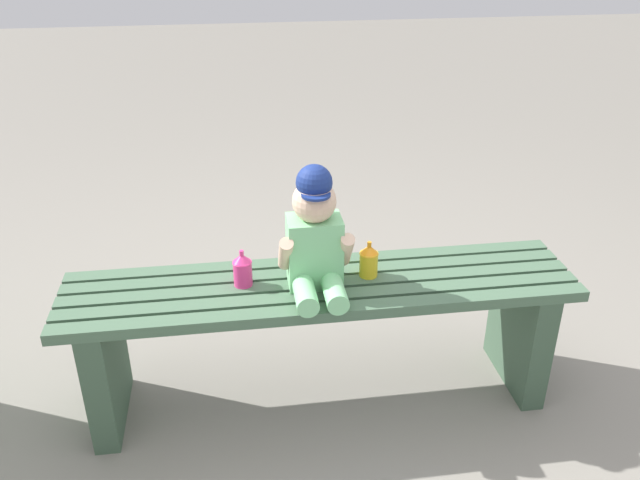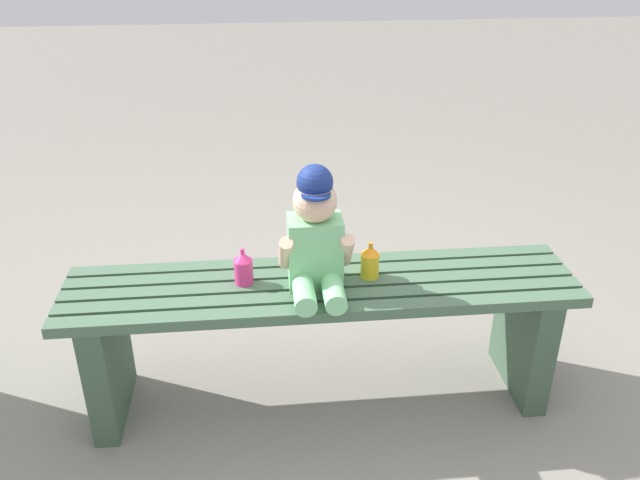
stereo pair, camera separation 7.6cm
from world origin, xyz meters
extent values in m
plane|color=gray|center=(0.00, 0.00, 0.00)|extent=(16.00, 16.00, 0.00)
cube|color=#47664C|center=(0.00, -0.15, 0.45)|extent=(1.67, 0.06, 0.04)
cube|color=#47664C|center=(0.00, -0.08, 0.45)|extent=(1.67, 0.06, 0.04)
cube|color=#47664C|center=(0.00, 0.00, 0.45)|extent=(1.67, 0.06, 0.04)
cube|color=#47664C|center=(0.00, 0.08, 0.45)|extent=(1.67, 0.06, 0.04)
cube|color=#47664C|center=(0.00, 0.15, 0.45)|extent=(1.67, 0.06, 0.04)
cube|color=#3C5641|center=(-0.71, 0.00, 0.22)|extent=(0.08, 0.36, 0.43)
cube|color=#3C5641|center=(0.71, 0.00, 0.22)|extent=(0.08, 0.36, 0.43)
cube|color=#7FCC8C|center=(-0.02, 0.00, 0.59)|extent=(0.17, 0.12, 0.23)
sphere|color=beige|center=(-0.02, 0.00, 0.76)|extent=(0.14, 0.14, 0.14)
cylinder|color=navy|center=(-0.02, -0.04, 0.80)|extent=(0.09, 0.09, 0.01)
sphere|color=navy|center=(-0.02, 0.00, 0.82)|extent=(0.11, 0.11, 0.11)
cylinder|color=#85D693|center=(-0.07, -0.12, 0.50)|extent=(0.07, 0.16, 0.07)
cylinder|color=#85D693|center=(0.02, -0.12, 0.50)|extent=(0.07, 0.16, 0.07)
cylinder|color=beige|center=(-0.11, -0.03, 0.60)|extent=(0.04, 0.12, 0.14)
cylinder|color=beige|center=(0.07, -0.03, 0.60)|extent=(0.04, 0.12, 0.14)
cylinder|color=#E5337F|center=(-0.25, 0.02, 0.51)|extent=(0.06, 0.06, 0.08)
cone|color=#E5337F|center=(-0.25, 0.02, 0.57)|extent=(0.06, 0.06, 0.03)
cylinder|color=#E5337F|center=(-0.25, 0.02, 0.59)|extent=(0.01, 0.01, 0.02)
cylinder|color=yellow|center=(0.16, 0.02, 0.51)|extent=(0.06, 0.06, 0.08)
cone|color=orange|center=(0.16, 0.02, 0.57)|extent=(0.06, 0.06, 0.03)
cylinder|color=orange|center=(0.16, 0.02, 0.59)|extent=(0.01, 0.01, 0.02)
camera|label=1|loc=(-0.26, -1.81, 1.57)|focal=37.03mm
camera|label=2|loc=(-0.19, -1.82, 1.57)|focal=37.03mm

